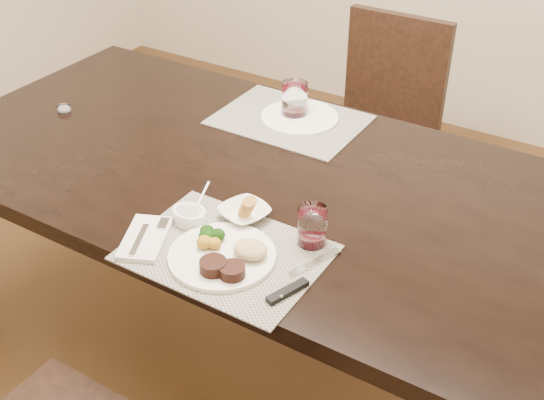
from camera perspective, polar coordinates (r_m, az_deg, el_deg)
The scene contains 14 objects.
ground_plane at distance 2.42m, azimuth -1.22°, elevation -12.73°, with size 4.50×4.50×0.00m, color #3F2814.
dining_table at distance 1.99m, azimuth -1.45°, elevation 0.58°, with size 2.00×1.00×0.75m.
chair_far at distance 2.79m, azimuth 9.13°, elevation 6.74°, with size 0.42×0.42×0.90m.
placemat_near at distance 1.63m, azimuth -3.87°, elevation -4.40°, with size 0.46×0.34×0.00m, color gray.
placemat_far at distance 2.20m, azimuth 1.48°, elevation 6.72°, with size 0.46×0.34×0.00m, color gray.
dinner_plate at distance 1.59m, azimuth -3.91°, elevation -4.64°, with size 0.25×0.25×0.05m.
napkin_fork at distance 1.68m, azimuth -10.55°, elevation -3.14°, with size 0.16×0.20×0.02m.
steak_knife at distance 1.53m, azimuth 1.89°, elevation -7.03°, with size 0.07×0.25×0.01m.
cracker_bowl at distance 1.73m, azimuth -2.31°, elevation -1.05°, with size 0.15×0.15×0.05m.
sauce_ramekin at distance 1.72m, azimuth -6.90°, elevation -1.27°, with size 0.09×0.14×0.07m.
wine_glass_near at distance 1.63m, azimuth 3.37°, elevation -2.32°, with size 0.07×0.07×0.10m.
far_plate at distance 2.20m, azimuth 2.33°, elevation 6.93°, with size 0.25×0.25×0.01m, color white.
wine_glass_far at distance 2.20m, azimuth 1.88°, elevation 8.23°, with size 0.08×0.08×0.12m.
salt_cellar at distance 2.36m, azimuth -17.02°, elevation 7.31°, with size 0.04×0.04×0.02m.
Camera 1 is at (0.91, -1.38, 1.76)m, focal length 45.00 mm.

